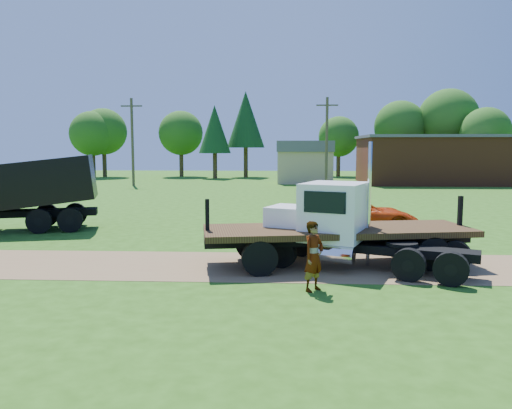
{
  "coord_description": "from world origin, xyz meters",
  "views": [
    {
      "loc": [
        1.32,
        -16.27,
        3.92
      ],
      "look_at": [
        0.33,
        4.13,
        1.6
      ],
      "focal_mm": 35.0,
      "sensor_mm": 36.0,
      "label": 1
    }
  ],
  "objects_px": {
    "white_semi_tractor": "(336,224)",
    "black_dump_truck": "(12,189)",
    "orange_pickup": "(362,215)",
    "spectator_a": "(314,256)",
    "flatbed_trailer": "(337,236)"
  },
  "relations": [
    {
      "from": "orange_pickup",
      "to": "flatbed_trailer",
      "type": "distance_m",
      "value": 7.54
    },
    {
      "from": "black_dump_truck",
      "to": "spectator_a",
      "type": "distance_m",
      "value": 16.52
    },
    {
      "from": "orange_pickup",
      "to": "spectator_a",
      "type": "bearing_deg",
      "value": 163.26
    },
    {
      "from": "white_semi_tractor",
      "to": "spectator_a",
      "type": "height_order",
      "value": "white_semi_tractor"
    },
    {
      "from": "flatbed_trailer",
      "to": "orange_pickup",
      "type": "bearing_deg",
      "value": 64.96
    },
    {
      "from": "black_dump_truck",
      "to": "orange_pickup",
      "type": "distance_m",
      "value": 16.62
    },
    {
      "from": "orange_pickup",
      "to": "spectator_a",
      "type": "relative_size",
      "value": 2.7
    },
    {
      "from": "flatbed_trailer",
      "to": "spectator_a",
      "type": "distance_m",
      "value": 3.3
    },
    {
      "from": "black_dump_truck",
      "to": "flatbed_trailer",
      "type": "bearing_deg",
      "value": -39.93
    },
    {
      "from": "white_semi_tractor",
      "to": "black_dump_truck",
      "type": "bearing_deg",
      "value": 178.2
    },
    {
      "from": "white_semi_tractor",
      "to": "orange_pickup",
      "type": "distance_m",
      "value": 7.8
    },
    {
      "from": "black_dump_truck",
      "to": "spectator_a",
      "type": "height_order",
      "value": "black_dump_truck"
    },
    {
      "from": "black_dump_truck",
      "to": "orange_pickup",
      "type": "height_order",
      "value": "black_dump_truck"
    },
    {
      "from": "black_dump_truck",
      "to": "spectator_a",
      "type": "xyz_separation_m",
      "value": [
        13.56,
        -9.38,
        -1.01
      ]
    },
    {
      "from": "white_semi_tractor",
      "to": "spectator_a",
      "type": "bearing_deg",
      "value": -85.3
    }
  ]
}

